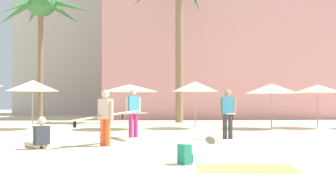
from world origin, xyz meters
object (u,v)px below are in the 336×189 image
backpack (185,155)px  beach_towel (246,168)px  cafe_umbrella_0 (271,89)px  person_mid_right (39,138)px  cafe_umbrella_4 (33,86)px  palm_tree_left (41,7)px  person_far_left (106,115)px  cafe_umbrella_2 (130,88)px  cafe_umbrella_6 (317,89)px  cafe_umbrella_5 (195,86)px  person_mid_center (228,112)px  person_far_right (133,112)px

backpack → beach_towel: bearing=-54.3°
cafe_umbrella_0 → person_mid_right: size_ratio=2.54×
cafe_umbrella_4 → cafe_umbrella_0: bearing=0.7°
backpack → palm_tree_left: bearing=86.8°
backpack → person_far_left: size_ratio=0.17×
cafe_umbrella_2 → cafe_umbrella_6: (9.39, 0.56, -0.00)m
cafe_umbrella_5 → cafe_umbrella_6: (6.19, 0.02, -0.10)m
person_mid_right → cafe_umbrella_4: bearing=-19.6°
palm_tree_left → person_mid_right: size_ratio=9.53×
cafe_umbrella_4 → backpack: cafe_umbrella_4 is taller
beach_towel → cafe_umbrella_6: bearing=61.7°
palm_tree_left → backpack: bearing=-65.3°
cafe_umbrella_5 → person_mid_center: (0.63, -5.64, -1.15)m
cafe_umbrella_2 → beach_towel: cafe_umbrella_2 is taller
cafe_umbrella_6 → backpack: bearing=-123.8°
backpack → cafe_umbrella_5: bearing=55.5°
person_far_right → cafe_umbrella_0: bearing=97.2°
cafe_umbrella_0 → person_mid_right: bearing=-138.7°
person_far_left → person_far_right: size_ratio=0.94×
cafe_umbrella_2 → cafe_umbrella_0: bearing=1.4°
palm_tree_left → person_far_left: bearing=-66.8°
beach_towel → backpack: 1.31m
palm_tree_left → cafe_umbrella_4: palm_tree_left is taller
person_mid_right → person_far_right: size_ratio=0.38×
cafe_umbrella_0 → person_mid_center: (-3.10, -5.26, -1.03)m
palm_tree_left → cafe_umbrella_5: bearing=-38.0°
backpack → cafe_umbrella_4: bearing=93.9°
person_far_left → beach_towel: bearing=-105.5°
cafe_umbrella_5 → beach_towel: size_ratio=1.25×
cafe_umbrella_5 → beach_towel: cafe_umbrella_5 is taller
cafe_umbrella_6 → person_far_right: 10.30m
cafe_umbrella_6 → person_mid_right: 14.16m
person_far_left → person_mid_center: (4.05, 1.94, 0.04)m
palm_tree_left → cafe_umbrella_0: bearing=-30.8°
palm_tree_left → cafe_umbrella_5: (10.00, -7.80, -5.87)m
cafe_umbrella_5 → backpack: 11.36m
palm_tree_left → cafe_umbrella_6: (16.18, -7.78, -5.97)m
person_mid_right → person_mid_center: 6.42m
person_far_right → person_mid_right: bearing=-65.0°
cafe_umbrella_0 → person_far_right: cafe_umbrella_0 is taller
palm_tree_left → person_far_left: (6.59, -15.37, -7.05)m
palm_tree_left → person_mid_right: (4.79, -16.02, -7.65)m
beach_towel → palm_tree_left: bearing=116.9°
cafe_umbrella_5 → person_far_left: bearing=-114.3°
backpack → person_mid_right: bearing=115.6°
cafe_umbrella_5 → person_far_right: 5.80m
cafe_umbrella_2 → person_mid_right: (-2.00, -7.68, -1.68)m
person_far_left → person_mid_right: person_far_left is taller
cafe_umbrella_4 → person_far_right: (5.11, -4.46, -1.14)m
beach_towel → person_far_left: (-3.29, 4.13, 0.90)m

